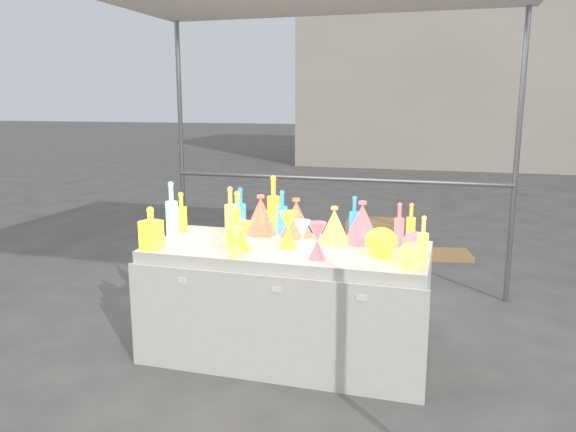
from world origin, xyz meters
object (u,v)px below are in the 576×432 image
(display_table, at_px, (288,302))
(hourglass_0, at_px, (244,236))
(decanter_0, at_px, (151,228))
(bottle_0, at_px, (181,212))
(globe_0, at_px, (381,243))
(lampshade_0, at_px, (261,215))
(cardboard_box_closed, at_px, (371,237))

(display_table, distance_m, hourglass_0, 0.55)
(decanter_0, bearing_deg, bottle_0, 108.63)
(hourglass_0, bearing_deg, display_table, 36.29)
(bottle_0, height_order, globe_0, bottle_0)
(lampshade_0, bearing_deg, decanter_0, -143.97)
(decanter_0, xyz_separation_m, hourglass_0, (0.57, 0.13, -0.04))
(bottle_0, distance_m, globe_0, 1.48)
(lampshade_0, bearing_deg, hourglass_0, -96.65)
(cardboard_box_closed, height_order, decanter_0, decanter_0)
(bottle_0, xyz_separation_m, decanter_0, (0.04, -0.50, -0.01))
(cardboard_box_closed, distance_m, hourglass_0, 3.01)
(bottle_0, distance_m, lampshade_0, 0.58)
(hourglass_0, distance_m, lampshade_0, 0.47)
(display_table, height_order, lampshade_0, lampshade_0)
(cardboard_box_closed, height_order, hourglass_0, hourglass_0)
(bottle_0, relative_size, hourglass_0, 1.53)
(cardboard_box_closed, height_order, globe_0, globe_0)
(globe_0, distance_m, lampshade_0, 0.96)
(bottle_0, height_order, lampshade_0, bottle_0)
(bottle_0, xyz_separation_m, hourglass_0, (0.61, -0.37, -0.05))
(decanter_0, distance_m, lampshade_0, 0.79)
(decanter_0, height_order, lampshade_0, lampshade_0)
(globe_0, bearing_deg, display_table, 174.66)
(cardboard_box_closed, distance_m, decanter_0, 3.27)
(display_table, relative_size, hourglass_0, 9.73)
(bottle_0, bearing_deg, globe_0, -9.75)
(decanter_0, bearing_deg, globe_0, 24.06)
(display_table, distance_m, bottle_0, 1.02)
(display_table, bearing_deg, lampshade_0, 134.20)
(display_table, relative_size, decanter_0, 6.71)
(globe_0, bearing_deg, hourglass_0, -172.08)
(decanter_0, relative_size, hourglass_0, 1.45)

